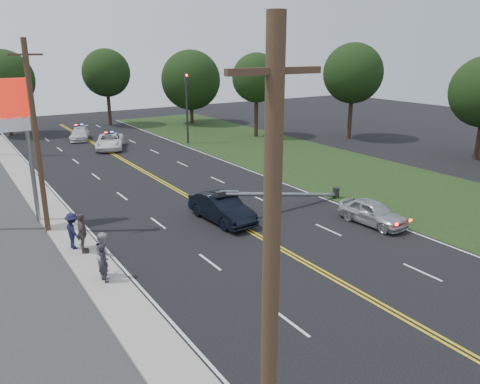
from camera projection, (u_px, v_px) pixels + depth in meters
ground at (329, 276)px, 20.37m from camera, size 120.00×120.00×0.00m
sidewalk at (73, 240)px, 24.03m from camera, size 1.80×70.00×0.12m
grass_verge at (369, 179)px, 35.39m from camera, size 12.00×80.00×0.01m
centerline_yellow at (215, 211)px, 28.39m from camera, size 0.36×80.00×0.00m
pylon_sign at (0, 118)px, 24.40m from camera, size 3.20×0.35×8.00m
traffic_signal at (187, 102)px, 47.51m from camera, size 0.28×0.41×7.05m
fallen_streetlight at (290, 194)px, 28.69m from camera, size 9.36×0.44×1.91m
utility_pole_near at (270, 329)px, 7.68m from camera, size 1.60×0.28×10.00m
utility_pole_mid at (36, 139)px, 23.74m from camera, size 1.60×0.28×10.00m
tree_6 at (4, 80)px, 51.33m from camera, size 6.56×6.56×9.43m
tree_7 at (106, 73)px, 58.12m from camera, size 5.89×5.89×9.49m
tree_8 at (191, 80)px, 59.95m from camera, size 7.57×7.57×9.35m
tree_9 at (257, 78)px, 50.54m from camera, size 5.31×5.31×9.08m
tree_13 at (353, 73)px, 49.28m from camera, size 6.29×6.29×10.10m
crashed_sedan at (222, 208)px, 26.61m from camera, size 1.97×4.89×1.58m
waiting_sedan at (373, 212)px, 26.15m from camera, size 1.89×4.16×1.38m
emergency_a at (110, 141)px, 45.85m from camera, size 4.29×5.85×1.48m
emergency_b at (80, 134)px, 50.34m from camera, size 3.22×4.83×1.30m
bystander_a at (104, 263)px, 19.41m from camera, size 0.47×0.66×1.69m
bystander_b at (104, 254)px, 19.89m from camera, size 0.91×1.08×1.97m
bystander_c at (73, 231)px, 22.64m from camera, size 0.83×1.26×1.82m
bystander_d at (82, 233)px, 22.15m from camera, size 0.77×1.23×1.96m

